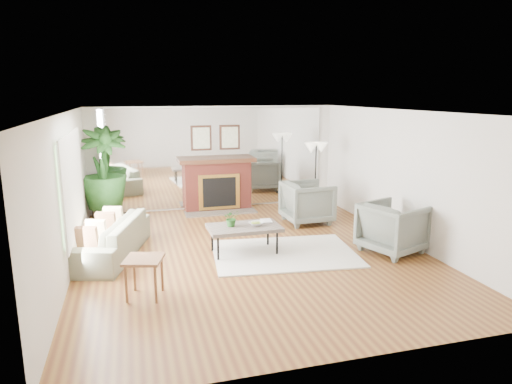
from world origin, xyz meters
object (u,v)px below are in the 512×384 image
object	(u,v)px
coffee_table	(244,228)
armchair_front	(393,228)
floor_lamp	(316,153)
armchair_back	(307,202)
sofa	(109,238)
fireplace	(218,183)
potted_ficus	(103,172)
side_table	(144,264)

from	to	relation	value
coffee_table	armchair_front	bearing A→B (deg)	-13.76
floor_lamp	armchair_front	bearing A→B (deg)	-83.40
armchair_back	sofa	bearing A→B (deg)	102.62
fireplace	armchair_front	bearing A→B (deg)	-57.56
coffee_table	sofa	distance (m)	2.37
potted_ficus	side_table	bearing A→B (deg)	-80.71
coffee_table	side_table	world-z (taller)	side_table
coffee_table	side_table	distance (m)	2.23
armchair_back	potted_ficus	distance (m)	4.52
armchair_back	potted_ficus	world-z (taller)	potted_ficus
potted_ficus	floor_lamp	world-z (taller)	potted_ficus
fireplace	potted_ficus	world-z (taller)	potted_ficus
armchair_front	side_table	bearing A→B (deg)	79.09
fireplace	floor_lamp	size ratio (longest dim) A/B	1.21
sofa	armchair_front	xyz separation A→B (m)	(4.89, -1.13, 0.12)
armchair_front	coffee_table	bearing A→B (deg)	55.91
potted_ficus	armchair_front	bearing A→B (deg)	-34.68
potted_ficus	armchair_back	bearing A→B (deg)	-16.70
armchair_front	side_table	size ratio (longest dim) A/B	1.60
floor_lamp	side_table	bearing A→B (deg)	-138.72
fireplace	side_table	world-z (taller)	fireplace
fireplace	floor_lamp	xyz separation A→B (m)	(2.12, -1.03, 0.79)
armchair_back	armchair_front	bearing A→B (deg)	-162.93
coffee_table	potted_ficus	xyz separation A→B (m)	(-2.46, 2.86, 0.65)
fireplace	floor_lamp	distance (m)	2.48
armchair_front	side_table	distance (m)	4.41
coffee_table	sofa	xyz separation A→B (m)	(-2.31, 0.50, -0.13)
fireplace	armchair_back	size ratio (longest dim) A/B	2.05
armchair_back	armchair_front	distance (m)	2.33
coffee_table	armchair_back	bearing A→B (deg)	40.75
armchair_back	floor_lamp	world-z (taller)	floor_lamp
sofa	armchair_back	bearing A→B (deg)	121.07
fireplace	coffee_table	size ratio (longest dim) A/B	1.61
potted_ficus	floor_lamp	size ratio (longest dim) A/B	1.23
coffee_table	sofa	bearing A→B (deg)	167.80
sofa	potted_ficus	size ratio (longest dim) A/B	1.09
fireplace	armchair_back	bearing A→B (deg)	-44.23
armchair_front	fireplace	bearing A→B (deg)	12.12
armchair_back	side_table	size ratio (longest dim) A/B	1.61
potted_ficus	fireplace	bearing A→B (deg)	7.78
coffee_table	fireplace	bearing A→B (deg)	87.53
coffee_table	potted_ficus	distance (m)	3.83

